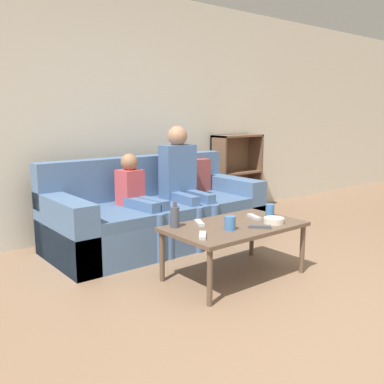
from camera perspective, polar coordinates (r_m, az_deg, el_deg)
name	(u,v)px	position (r m, az deg, el deg)	size (l,w,h in m)	color
ground_plane	(336,324)	(2.93, 18.64, -16.37)	(22.00, 22.00, 0.00)	#84664C
wall_back	(113,113)	(4.75, -10.51, 10.27)	(12.00, 0.06, 2.60)	beige
couch	(157,215)	(4.33, -4.73, -3.12)	(2.16, 0.93, 0.86)	#4C6B93
bookshelf	(233,183)	(5.69, 5.53, 1.25)	(0.70, 0.28, 1.03)	brown
coffee_table	(234,229)	(3.41, 5.68, -4.98)	(1.09, 0.65, 0.43)	brown
person_adult	(182,176)	(4.33, -1.29, 2.14)	(0.35, 0.65, 1.18)	#476693
person_child	(141,198)	(4.01, -6.88, -0.76)	(0.28, 0.66, 0.93)	#476693
cup_near	(230,223)	(3.24, 5.09, -4.13)	(0.09, 0.09, 0.11)	#3D70B2
cup_far	(270,210)	(3.70, 10.36, -2.42)	(0.07, 0.07, 0.11)	#3D70B2
tv_remote_0	(203,235)	(3.05, 1.41, -5.80)	(0.15, 0.16, 0.02)	#B7B7BC
tv_remote_1	(199,223)	(3.40, 0.99, -4.12)	(0.12, 0.17, 0.02)	#B7B7BC
tv_remote_2	(254,217)	(3.63, 8.27, -3.30)	(0.10, 0.18, 0.02)	#B7B7BC
tv_remote_3	(260,227)	(3.32, 9.02, -4.57)	(0.15, 0.16, 0.02)	#47474C
snack_bowl	(274,220)	(3.48, 10.87, -3.75)	(0.16, 0.16, 0.05)	beige
bottle	(175,217)	(3.29, -2.31, -3.29)	(0.07, 0.07, 0.20)	#424756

